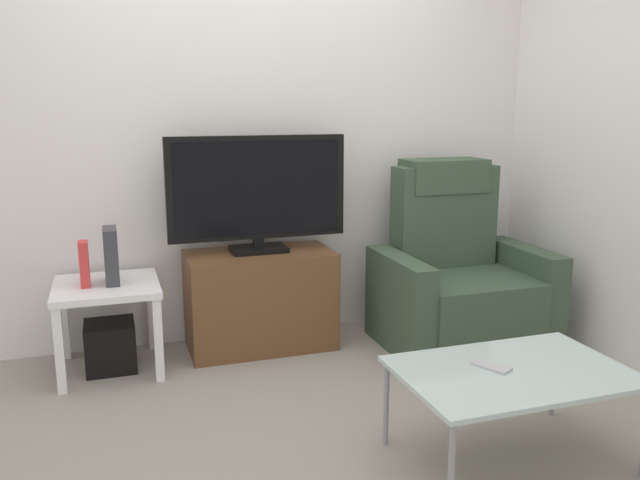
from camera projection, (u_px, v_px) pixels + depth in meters
name	position (u px, v px, depth m)	size (l,w,h in m)	color
ground_plane	(301.00, 409.00, 3.06)	(6.40, 6.40, 0.00)	gray
wall_back	(245.00, 123.00, 3.84)	(6.40, 0.06, 2.60)	silver
tv_stand	(260.00, 300.00, 3.79)	(0.84, 0.43, 0.57)	brown
television	(258.00, 191.00, 3.68)	(1.03, 0.20, 0.67)	black
recliner_armchair	(458.00, 280.00, 3.91)	(0.98, 0.78, 1.08)	#384C38
side_table	(107.00, 298.00, 3.44)	(0.54, 0.54, 0.48)	white
subwoofer_box	(110.00, 346.00, 3.50)	(0.26, 0.26, 0.26)	black
book_upright	(84.00, 264.00, 3.35)	(0.05, 0.10, 0.24)	red
game_console	(111.00, 256.00, 3.42)	(0.07, 0.20, 0.30)	#333338
coffee_table	(513.00, 375.00, 2.55)	(0.90, 0.60, 0.39)	#B2C6C1
cell_phone	(491.00, 366.00, 2.57)	(0.07, 0.15, 0.01)	#B7B7BC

